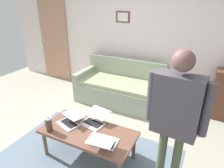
{
  "coord_description": "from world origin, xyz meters",
  "views": [
    {
      "loc": [
        -1.36,
        1.86,
        2.12
      ],
      "look_at": [
        -0.03,
        -0.78,
        0.8
      ],
      "focal_mm": 31.9,
      "sensor_mm": 36.0,
      "label": 1
    }
  ],
  "objects_px": {
    "french_press": "(49,124)",
    "side_shelf": "(224,95)",
    "laptop_left": "(103,141)",
    "interior_door": "(55,41)",
    "laptop_center": "(94,120)",
    "laptop_right": "(70,121)",
    "coffee_table": "(88,134)",
    "person_standing": "(176,113)",
    "couch": "(120,88)"
  },
  "relations": [
    {
      "from": "french_press",
      "to": "laptop_left",
      "type": "bearing_deg",
      "value": -173.68
    },
    {
      "from": "coffee_table",
      "to": "person_standing",
      "type": "bearing_deg",
      "value": 174.75
    },
    {
      "from": "interior_door",
      "to": "coffee_table",
      "type": "bearing_deg",
      "value": 138.04
    },
    {
      "from": "interior_door",
      "to": "laptop_left",
      "type": "bearing_deg",
      "value": 139.8
    },
    {
      "from": "couch",
      "to": "laptop_left",
      "type": "distance_m",
      "value": 1.94
    },
    {
      "from": "interior_door",
      "to": "side_shelf",
      "type": "distance_m",
      "value": 4.1
    },
    {
      "from": "laptop_right",
      "to": "french_press",
      "type": "relative_size",
      "value": 1.7
    },
    {
      "from": "couch",
      "to": "french_press",
      "type": "distance_m",
      "value": 1.95
    },
    {
      "from": "laptop_left",
      "to": "french_press",
      "type": "height_order",
      "value": "french_press"
    },
    {
      "from": "laptop_left",
      "to": "laptop_right",
      "type": "bearing_deg",
      "value": -15.23
    },
    {
      "from": "side_shelf",
      "to": "interior_door",
      "type": "bearing_deg",
      "value": -2.45
    },
    {
      "from": "side_shelf",
      "to": "laptop_right",
      "type": "bearing_deg",
      "value": 44.38
    },
    {
      "from": "side_shelf",
      "to": "coffee_table",
      "type": "bearing_deg",
      "value": 50.08
    },
    {
      "from": "laptop_left",
      "to": "side_shelf",
      "type": "xyz_separation_m",
      "value": [
        -1.34,
        -2.12,
        -0.03
      ]
    },
    {
      "from": "coffee_table",
      "to": "french_press",
      "type": "bearing_deg",
      "value": 25.5
    },
    {
      "from": "french_press",
      "to": "interior_door",
      "type": "bearing_deg",
      "value": -50.95
    },
    {
      "from": "laptop_left",
      "to": "laptop_center",
      "type": "xyz_separation_m",
      "value": [
        0.34,
        -0.35,
        -0.0
      ]
    },
    {
      "from": "laptop_left",
      "to": "laptop_right",
      "type": "height_order",
      "value": "same"
    },
    {
      "from": "laptop_center",
      "to": "french_press",
      "type": "relative_size",
      "value": 1.78
    },
    {
      "from": "person_standing",
      "to": "couch",
      "type": "bearing_deg",
      "value": -52.37
    },
    {
      "from": "side_shelf",
      "to": "person_standing",
      "type": "xyz_separation_m",
      "value": [
        0.57,
        2.08,
        0.64
      ]
    },
    {
      "from": "laptop_right",
      "to": "french_press",
      "type": "xyz_separation_m",
      "value": [
        0.14,
        0.26,
        0.06
      ]
    },
    {
      "from": "laptop_left",
      "to": "person_standing",
      "type": "bearing_deg",
      "value": -177.33
    },
    {
      "from": "interior_door",
      "to": "laptop_center",
      "type": "relative_size",
      "value": 4.97
    },
    {
      "from": "laptop_right",
      "to": "side_shelf",
      "type": "xyz_separation_m",
      "value": [
        -1.99,
        -1.94,
        -0.02
      ]
    },
    {
      "from": "laptop_center",
      "to": "person_standing",
      "type": "height_order",
      "value": "person_standing"
    },
    {
      "from": "couch",
      "to": "person_standing",
      "type": "distance_m",
      "value": 2.41
    },
    {
      "from": "coffee_table",
      "to": "laptop_right",
      "type": "height_order",
      "value": "laptop_right"
    },
    {
      "from": "couch",
      "to": "laptop_left",
      "type": "height_order",
      "value": "couch"
    },
    {
      "from": "laptop_right",
      "to": "side_shelf",
      "type": "relative_size",
      "value": 0.43
    },
    {
      "from": "laptop_center",
      "to": "laptop_right",
      "type": "bearing_deg",
      "value": 29.54
    },
    {
      "from": "coffee_table",
      "to": "laptop_center",
      "type": "height_order",
      "value": "laptop_center"
    },
    {
      "from": "side_shelf",
      "to": "person_standing",
      "type": "relative_size",
      "value": 0.54
    },
    {
      "from": "couch",
      "to": "person_standing",
      "type": "xyz_separation_m",
      "value": [
        -1.39,
        1.8,
        0.79
      ]
    },
    {
      "from": "interior_door",
      "to": "person_standing",
      "type": "height_order",
      "value": "interior_door"
    },
    {
      "from": "laptop_left",
      "to": "side_shelf",
      "type": "relative_size",
      "value": 0.39
    },
    {
      "from": "interior_door",
      "to": "laptop_right",
      "type": "relative_size",
      "value": 5.19
    },
    {
      "from": "person_standing",
      "to": "laptop_left",
      "type": "bearing_deg",
      "value": 2.67
    },
    {
      "from": "side_shelf",
      "to": "person_standing",
      "type": "bearing_deg",
      "value": 74.76
    },
    {
      "from": "couch",
      "to": "laptop_left",
      "type": "xyz_separation_m",
      "value": [
        -0.61,
        1.84,
        0.18
      ]
    },
    {
      "from": "interior_door",
      "to": "person_standing",
      "type": "distance_m",
      "value": 4.16
    },
    {
      "from": "couch",
      "to": "laptop_center",
      "type": "bearing_deg",
      "value": 100.41
    },
    {
      "from": "couch",
      "to": "side_shelf",
      "type": "bearing_deg",
      "value": -171.81
    },
    {
      "from": "laptop_center",
      "to": "person_standing",
      "type": "bearing_deg",
      "value": 164.41
    },
    {
      "from": "couch",
      "to": "interior_door",
      "type": "bearing_deg",
      "value": -12.23
    },
    {
      "from": "laptop_center",
      "to": "side_shelf",
      "type": "relative_size",
      "value": 0.45
    },
    {
      "from": "coffee_table",
      "to": "laptop_left",
      "type": "distance_m",
      "value": 0.36
    },
    {
      "from": "french_press",
      "to": "couch",
      "type": "bearing_deg",
      "value": -95.07
    },
    {
      "from": "french_press",
      "to": "side_shelf",
      "type": "height_order",
      "value": "side_shelf"
    },
    {
      "from": "laptop_left",
      "to": "french_press",
      "type": "xyz_separation_m",
      "value": [
        0.78,
        0.09,
        0.06
      ]
    }
  ]
}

